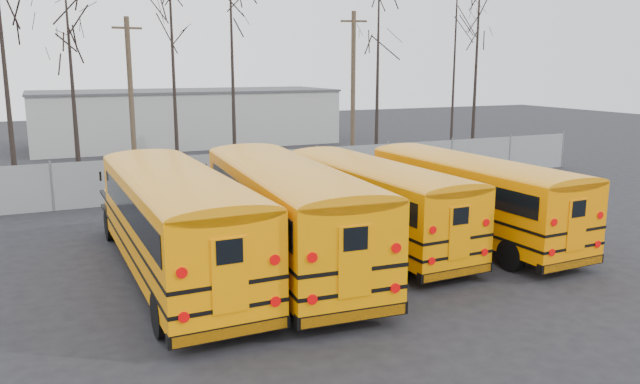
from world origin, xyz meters
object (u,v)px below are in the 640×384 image
utility_pole_left (131,99)px  utility_pole_right (353,85)px  bus_d (467,190)px  bus_a (175,215)px  bus_b (284,205)px  bus_c (371,195)px

utility_pole_left → utility_pole_right: (13.97, 2.63, 0.48)m
bus_d → utility_pole_right: utility_pole_right is taller
bus_a → utility_pole_left: bearing=84.9°
bus_d → utility_pole_left: (-8.92, 15.85, 2.54)m
bus_a → bus_d: 10.05m
bus_b → utility_pole_left: bearing=100.9°
bus_a → bus_b: bus_b is taller
bus_b → bus_c: size_ratio=1.12×
bus_c → bus_d: 3.47m
bus_a → bus_b: bearing=-5.4°
bus_c → bus_d: (3.40, -0.68, 0.02)m
bus_b → utility_pole_right: size_ratio=1.27×
bus_a → bus_c: size_ratio=1.10×
bus_b → utility_pole_right: utility_pole_right is taller
bus_c → utility_pole_right: bearing=62.6°
bus_c → utility_pole_left: size_ratio=1.26×
utility_pole_right → bus_d: bearing=-86.9°
bus_b → utility_pole_right: 22.47m
bus_c → bus_b: bearing=-165.5°
bus_d → bus_b: bearing=-179.6°
bus_a → bus_c: 6.70m
utility_pole_left → utility_pole_right: bearing=2.5°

